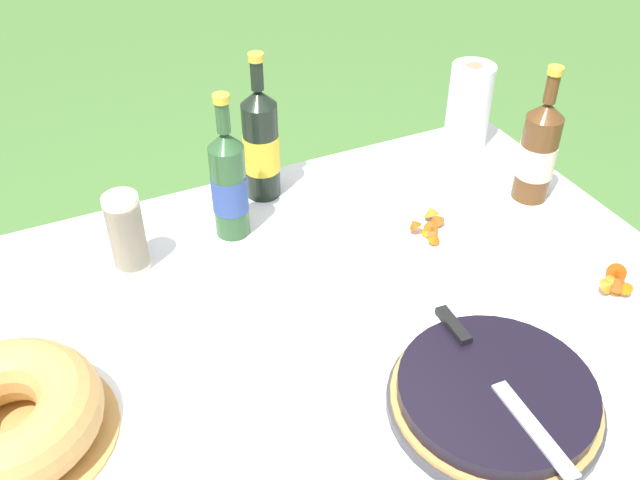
# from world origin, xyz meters

# --- Properties ---
(garden_table) EXTENTS (1.83, 1.10, 0.73)m
(garden_table) POSITION_xyz_m (0.00, 0.00, 0.67)
(garden_table) COLOR #A87A47
(garden_table) RESTS_ON ground_plane
(tablecloth) EXTENTS (1.84, 1.11, 0.10)m
(tablecloth) POSITION_xyz_m (0.00, 0.00, 0.72)
(tablecloth) COLOR white
(tablecloth) RESTS_ON garden_table
(berry_tart) EXTENTS (0.36, 0.36, 0.06)m
(berry_tart) POSITION_xyz_m (0.34, -0.29, 0.76)
(berry_tart) COLOR #38383D
(berry_tart) RESTS_ON tablecloth
(serving_knife) EXTENTS (0.04, 0.38, 0.01)m
(serving_knife) POSITION_xyz_m (0.34, -0.26, 0.80)
(serving_knife) COLOR silver
(serving_knife) RESTS_ON berry_tart
(bundt_cake) EXTENTS (0.32, 0.32, 0.11)m
(bundt_cake) POSITION_xyz_m (-0.39, -0.02, 0.79)
(bundt_cake) COLOR tan
(bundt_cake) RESTS_ON tablecloth
(cup_stack) EXTENTS (0.07, 0.07, 0.18)m
(cup_stack) POSITION_xyz_m (-0.12, 0.33, 0.82)
(cup_stack) COLOR beige
(cup_stack) RESTS_ON tablecloth
(cider_bottle_green) EXTENTS (0.08, 0.08, 0.33)m
(cider_bottle_green) POSITION_xyz_m (0.11, 0.36, 0.86)
(cider_bottle_green) COLOR #2D562D
(cider_bottle_green) RESTS_ON tablecloth
(cider_bottle_amber) EXTENTS (0.09, 0.09, 0.32)m
(cider_bottle_amber) POSITION_xyz_m (0.79, 0.19, 0.86)
(cider_bottle_amber) COLOR brown
(cider_bottle_amber) RESTS_ON tablecloth
(juice_bottle_red) EXTENTS (0.08, 0.08, 0.35)m
(juice_bottle_red) POSITION_xyz_m (0.23, 0.47, 0.87)
(juice_bottle_red) COLOR black
(juice_bottle_red) RESTS_ON tablecloth
(snack_plate_near) EXTENTS (0.19, 0.19, 0.06)m
(snack_plate_near) POSITION_xyz_m (0.72, -0.16, 0.75)
(snack_plate_near) COLOR white
(snack_plate_near) RESTS_ON tablecloth
(snack_plate_left) EXTENTS (0.22, 0.22, 0.05)m
(snack_plate_left) POSITION_xyz_m (0.49, 0.15, 0.75)
(snack_plate_left) COLOR white
(snack_plate_left) RESTS_ON tablecloth
(paper_towel_roll) EXTENTS (0.11, 0.11, 0.22)m
(paper_towel_roll) POSITION_xyz_m (0.79, 0.46, 0.85)
(paper_towel_roll) COLOR white
(paper_towel_roll) RESTS_ON tablecloth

